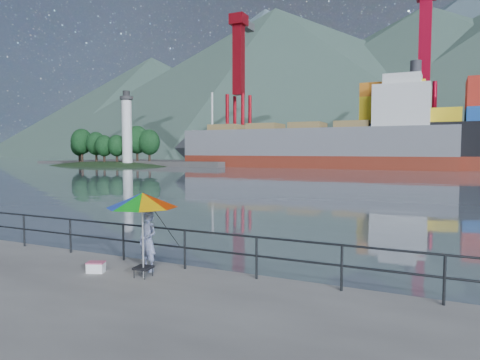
# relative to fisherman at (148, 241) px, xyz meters

# --- Properties ---
(harbor_water) EXTENTS (500.00, 280.00, 0.00)m
(harbor_water) POSITION_rel_fisherman_xyz_m (-2.27, 128.87, -0.76)
(harbor_water) COLOR slate
(harbor_water) RESTS_ON ground
(far_dock) EXTENTS (200.00, 40.00, 0.40)m
(far_dock) POSITION_rel_fisherman_xyz_m (7.73, 91.87, -0.76)
(far_dock) COLOR #514F4C
(far_dock) RESTS_ON ground
(guardrail) EXTENTS (22.00, 0.06, 1.03)m
(guardrail) POSITION_rel_fisherman_xyz_m (-2.27, 0.57, -0.24)
(guardrail) COLOR #2D3033
(guardrail) RESTS_ON ground
(lighthouse_islet) EXTENTS (48.00, 26.40, 19.20)m
(lighthouse_islet) POSITION_rel_fisherman_xyz_m (-57.24, 60.86, -0.50)
(lighthouse_islet) COLOR #263F1E
(lighthouse_islet) RESTS_ON ground
(fisherman) EXTENTS (0.63, 0.49, 1.53)m
(fisherman) POSITION_rel_fisherman_xyz_m (0.00, 0.00, 0.00)
(fisherman) COLOR navy
(fisherman) RESTS_ON ground
(beach_umbrella) EXTENTS (1.98, 1.98, 2.04)m
(beach_umbrella) POSITION_rel_fisherman_xyz_m (0.27, -0.54, 1.10)
(beach_umbrella) COLOR white
(beach_umbrella) RESTS_ON ground
(folding_stool) EXTENTS (0.43, 0.43, 0.26)m
(folding_stool) POSITION_rel_fisherman_xyz_m (0.22, -0.48, -0.63)
(folding_stool) COLOR black
(folding_stool) RESTS_ON ground
(cooler_bag) EXTENTS (0.48, 0.41, 0.24)m
(cooler_bag) POSITION_rel_fisherman_xyz_m (-1.10, -0.66, -0.65)
(cooler_bag) COLOR white
(cooler_bag) RESTS_ON ground
(fishing_rod) EXTENTS (0.50, 1.84, 1.34)m
(fishing_rod) POSITION_rel_fisherman_xyz_m (0.00, 0.86, -0.76)
(fishing_rod) COLOR black
(fishing_rod) RESTS_ON ground
(bulk_carrier) EXTENTS (50.10, 8.67, 14.50)m
(bulk_carrier) POSITION_rel_fisherman_xyz_m (-14.09, 69.80, 3.38)
(bulk_carrier) COLOR maroon
(bulk_carrier) RESTS_ON ground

